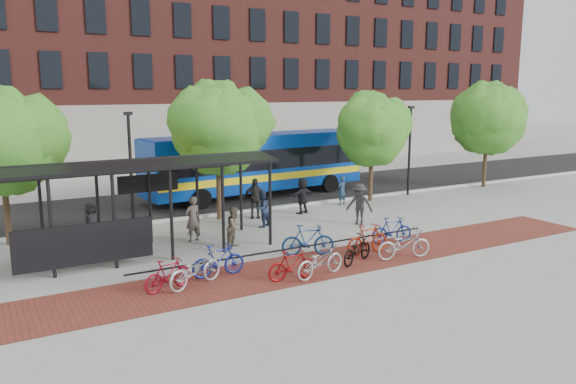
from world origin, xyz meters
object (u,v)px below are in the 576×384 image
tree_d (488,115)px  lamp_post_left (131,167)px  bike_5 (292,265)px  pedestrian_1 (193,219)px  pedestrian_8 (235,227)px  bike_2 (195,269)px  pedestrian_2 (262,209)px  pedestrian_7 (342,191)px  lamp_post_right (410,148)px  bus (257,161)px  pedestrian_4 (255,198)px  bus_shelter (128,175)px  bike_8 (357,250)px  bike_3 (218,260)px  bike_10 (404,244)px  pedestrian_9 (359,204)px  pedestrian_0 (91,222)px  bike_9 (367,239)px  tree_a (3,138)px  bike_7 (308,240)px  tree_c (373,127)px  tree_b (219,125)px  bike_11 (392,230)px  bike_1 (168,275)px  bike_6 (320,261)px  pedestrian_5 (302,196)px

tree_d → lamp_post_left: tree_d is taller
bike_5 → pedestrian_1: (-1.12, 6.04, 0.43)m
bike_5 → pedestrian_8: size_ratio=1.03×
tree_d → bike_2: (-22.38, -8.25, -3.92)m
lamp_post_left → pedestrian_8: lamp_post_left is taller
lamp_post_left → pedestrian_2: lamp_post_left is taller
lamp_post_left → pedestrian_1: size_ratio=2.75×
pedestrian_2 → pedestrian_7: size_ratio=1.09×
lamp_post_right → bus: size_ratio=0.38×
pedestrian_4 → pedestrian_8: (-2.92, -4.14, -0.15)m
bus_shelter → bike_8: size_ratio=5.80×
bike_3 → bike_10: 6.79m
bike_3 → tree_d: bearing=-68.9°
pedestrian_2 → pedestrian_9: size_ratio=0.88×
lamp_post_right → bike_5: lamp_post_right is taller
lamp_post_left → pedestrian_8: (2.62, -5.10, -1.94)m
bus_shelter → pedestrian_0: (-0.91, 2.71, -2.20)m
bike_9 → tree_a: bearing=51.8°
bike_7 → pedestrian_2: size_ratio=1.18×
tree_c → bus: (-4.94, 4.24, -2.01)m
lamp_post_left → tree_b: bearing=-3.5°
bike_8 → bike_7: bearing=9.1°
bike_11 → pedestrian_7: size_ratio=1.15×
tree_c → bike_3: tree_c is taller
bike_1 → pedestrian_4: bearing=-56.4°
bus → bike_6: (-4.54, -13.66, -1.51)m
bike_1 → bike_8: bike_1 is taller
lamp_post_right → bike_8: (-10.44, -9.07, -2.27)m
bike_2 → bike_3: same height
lamp_post_right → bus: 8.83m
bus_shelter → pedestrian_5: size_ratio=5.96×
tree_d → lamp_post_right: size_ratio=1.28×
bike_3 → pedestrian_7: size_ratio=1.19×
bus_shelter → bike_9: bearing=-29.5°
tree_a → tree_b: (9.00, 0.00, 0.22)m
bike_2 → pedestrian_9: size_ratio=1.10×
bike_2 → bus_shelter: bearing=-11.2°
bike_1 → pedestrian_4: 10.02m
pedestrian_7 → pedestrian_9: 4.49m
bike_3 → pedestrian_1: size_ratio=0.98×
bike_5 → pedestrian_1: 6.16m
bus_shelter → pedestrian_7: (12.10, 3.62, -2.23)m
tree_a → lamp_post_left: size_ratio=1.21×
bike_10 → pedestrian_5: pedestrian_5 is taller
bike_10 → bike_3: bearing=88.7°
pedestrian_8 → pedestrian_2: bearing=8.0°
bike_2 → bike_7: bearing=-100.0°
pedestrian_2 → pedestrian_8: pedestrian_2 is taller
bike_7 → bike_11: 3.87m
bike_5 → tree_d: bearing=-58.9°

